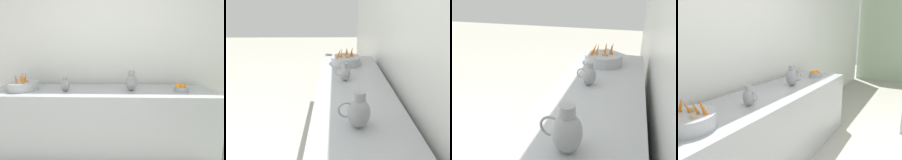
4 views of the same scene
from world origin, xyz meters
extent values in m
cube|color=white|center=(-1.95, 0.33, 1.50)|extent=(0.10, 9.28, 3.00)
cube|color=#ADAFB5|center=(-1.48, -0.17, 0.44)|extent=(0.71, 2.84, 0.87)
cylinder|color=#ADAFB5|center=(-1.44, -1.18, 0.93)|extent=(0.37, 0.37, 0.11)
torus|color=#ADAFB5|center=(-1.44, -1.18, 0.88)|extent=(0.22, 0.22, 0.01)
cone|color=orange|center=(-1.45, -1.27, 1.02)|extent=(0.05, 0.06, 0.13)
cone|color=orange|center=(-1.51, -1.18, 1.02)|extent=(0.05, 0.07, 0.14)
cone|color=orange|center=(-1.51, -1.22, 1.02)|extent=(0.08, 0.06, 0.15)
cone|color=orange|center=(-1.35, -1.13, 1.02)|extent=(0.10, 0.07, 0.16)
cone|color=orange|center=(-1.45, -1.17, 1.02)|extent=(0.06, 0.08, 0.14)
cone|color=orange|center=(-1.38, -1.16, 1.02)|extent=(0.05, 0.08, 0.14)
ellipsoid|color=#9E7F56|center=(-1.46, -1.14, 0.98)|extent=(0.06, 0.05, 0.05)
ellipsoid|color=tan|center=(-1.41, -1.29, 0.97)|extent=(0.05, 0.04, 0.04)
ellipsoid|color=tan|center=(-1.35, -1.20, 0.97)|extent=(0.06, 0.05, 0.04)
cylinder|color=#9EA0A5|center=(-1.43, 0.83, 0.90)|extent=(0.19, 0.19, 0.06)
sphere|color=orange|center=(-1.40, 0.84, 0.93)|extent=(0.08, 0.08, 0.08)
sphere|color=orange|center=(-1.45, 0.86, 0.93)|extent=(0.07, 0.07, 0.07)
sphere|color=orange|center=(-1.46, 0.80, 0.93)|extent=(0.07, 0.07, 0.07)
sphere|color=orange|center=(-1.42, 0.79, 0.93)|extent=(0.07, 0.07, 0.07)
ellipsoid|color=#939399|center=(-1.46, 0.21, 0.98)|extent=(0.15, 0.15, 0.21)
cylinder|color=#939399|center=(-1.46, 0.21, 1.10)|extent=(0.08, 0.08, 0.06)
torus|color=#939399|center=(-1.37, 0.21, 1.00)|extent=(0.11, 0.01, 0.11)
ellipsoid|color=#939399|center=(-1.40, -0.62, 0.95)|extent=(0.11, 0.11, 0.16)
cylinder|color=#939399|center=(-1.40, -0.62, 1.04)|extent=(0.06, 0.06, 0.04)
torus|color=#939399|center=(-1.34, -0.62, 0.97)|extent=(0.08, 0.01, 0.08)
camera|label=1|loc=(0.77, 0.02, 1.43)|focal=28.68mm
camera|label=2|loc=(-1.31, 1.38, 1.67)|focal=33.34mm
camera|label=3|loc=(-1.71, 1.10, 1.63)|focal=37.30mm
camera|label=4|loc=(-0.15, -1.93, 1.51)|focal=33.18mm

